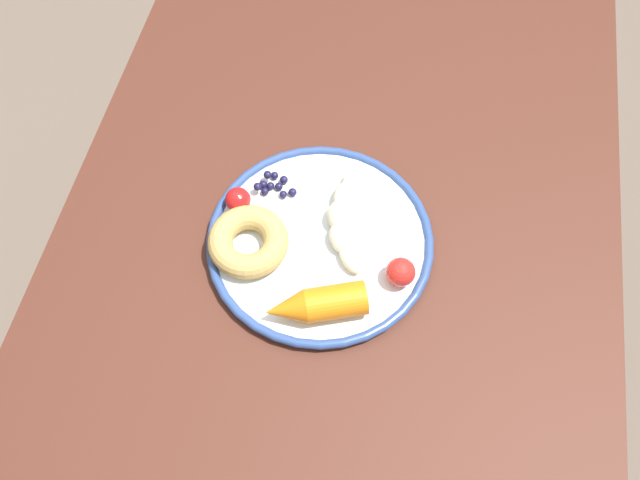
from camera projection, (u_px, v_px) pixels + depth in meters
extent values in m
plane|color=brown|center=(332.00, 367.00, 1.51)|extent=(6.00, 6.00, 0.00)
cube|color=#462218|center=(341.00, 216.00, 0.88)|extent=(1.14, 0.74, 0.03)
cube|color=#402617|center=(242.00, 83.00, 1.47)|extent=(0.05, 0.05, 0.70)
cube|color=#402617|center=(517.00, 125.00, 1.41)|extent=(0.05, 0.05, 0.70)
cylinder|color=silver|center=(320.00, 242.00, 0.84)|extent=(0.28, 0.28, 0.01)
torus|color=#2C4783|center=(320.00, 240.00, 0.83)|extent=(0.30, 0.30, 0.01)
ellipsoid|color=beige|center=(353.00, 177.00, 0.87)|extent=(0.04, 0.04, 0.02)
ellipsoid|color=beige|center=(341.00, 194.00, 0.85)|extent=(0.04, 0.03, 0.02)
ellipsoid|color=beige|center=(336.00, 215.00, 0.83)|extent=(0.04, 0.04, 0.03)
ellipsoid|color=beige|center=(339.00, 238.00, 0.82)|extent=(0.05, 0.04, 0.02)
ellipsoid|color=beige|center=(350.00, 261.00, 0.81)|extent=(0.04, 0.04, 0.02)
cylinder|color=orange|center=(336.00, 302.00, 0.77)|extent=(0.07, 0.08, 0.04)
cone|color=orange|center=(285.00, 310.00, 0.77)|extent=(0.06, 0.06, 0.04)
torus|color=tan|center=(248.00, 242.00, 0.81)|extent=(0.15, 0.15, 0.03)
sphere|color=#191638|center=(284.00, 180.00, 0.87)|extent=(0.01, 0.01, 0.01)
sphere|color=#191638|center=(279.00, 186.00, 0.87)|extent=(0.01, 0.01, 0.01)
sphere|color=#191638|center=(284.00, 192.00, 0.86)|extent=(0.01, 0.01, 0.01)
sphere|color=#191638|center=(265.00, 190.00, 0.86)|extent=(0.01, 0.01, 0.01)
sphere|color=#191638|center=(275.00, 175.00, 0.87)|extent=(0.01, 0.01, 0.01)
sphere|color=#191638|center=(271.00, 186.00, 0.87)|extent=(0.01, 0.01, 0.01)
sphere|color=#191638|center=(293.00, 192.00, 0.86)|extent=(0.01, 0.01, 0.01)
sphere|color=#191638|center=(263.00, 185.00, 0.87)|extent=(0.01, 0.01, 0.01)
sphere|color=#191638|center=(257.00, 187.00, 0.86)|extent=(0.01, 0.01, 0.01)
sphere|color=#191638|center=(268.00, 175.00, 0.86)|extent=(0.01, 0.01, 0.01)
sphere|color=red|center=(401.00, 272.00, 0.79)|extent=(0.04, 0.04, 0.04)
sphere|color=red|center=(238.00, 200.00, 0.84)|extent=(0.03, 0.03, 0.03)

